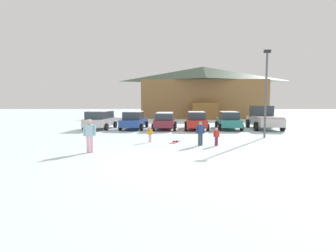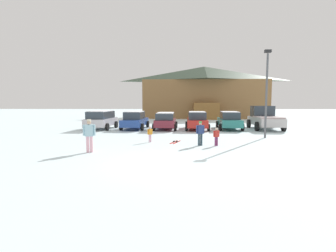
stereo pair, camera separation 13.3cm
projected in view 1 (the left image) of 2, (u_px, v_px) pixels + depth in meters
ground at (171, 163)px, 10.82m from camera, size 160.00×160.00×0.00m
ski_lodge at (203, 92)px, 41.93m from camera, size 19.63×10.31×8.10m
parked_silver_wagon at (100, 119)px, 24.30m from camera, size 2.52×4.31×1.71m
parked_blue_hatchback at (134, 120)px, 24.41m from camera, size 2.36×4.80×1.66m
parked_maroon_van at (165, 120)px, 24.04m from camera, size 2.24×4.24×1.56m
parked_red_sedan at (196, 120)px, 23.91m from camera, size 2.27×4.64×1.65m
parked_teal_hatchback at (228, 120)px, 24.19m from camera, size 2.37×4.82×1.65m
pickup_truck at (263, 118)px, 24.39m from camera, size 2.71×5.31×2.15m
skier_teen_in_navy_coat at (200, 132)px, 15.15m from camera, size 0.50×0.31×1.41m
skier_child_in_orange_jacket at (150, 133)px, 16.42m from camera, size 0.30×0.26×0.99m
skier_adult_in_blue_parka at (90, 134)px, 13.06m from camera, size 0.61×0.31×1.67m
skier_child_in_red_jacket at (216, 136)px, 15.08m from camera, size 0.37×0.23×1.05m
pair_of_skis at (175, 142)px, 16.42m from camera, size 0.71×1.39×0.08m
lamp_post at (266, 89)px, 18.18m from camera, size 0.44×0.24×6.08m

